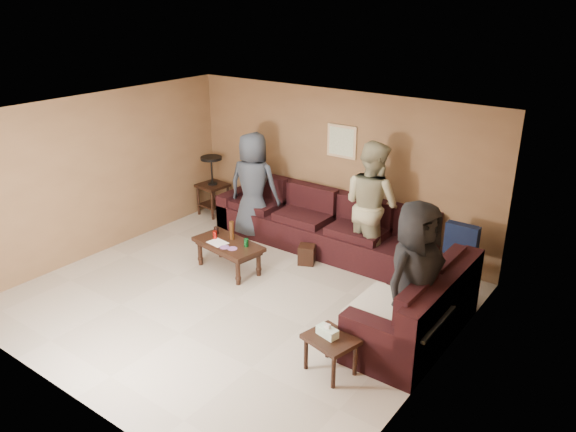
% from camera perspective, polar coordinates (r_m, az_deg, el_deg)
% --- Properties ---
extents(room, '(5.60, 5.50, 2.50)m').
position_cam_1_polar(room, '(7.06, -5.74, 3.37)').
color(room, '#B1A696').
rests_on(room, ground).
extents(sectional_sofa, '(4.65, 2.90, 0.97)m').
position_cam_1_polar(sectional_sofa, '(8.26, 5.92, -3.82)').
color(sectional_sofa, black).
rests_on(sectional_sofa, ground).
extents(coffee_table, '(1.15, 0.70, 0.73)m').
position_cam_1_polar(coffee_table, '(8.35, -6.09, -3.09)').
color(coffee_table, black).
rests_on(coffee_table, ground).
extents(end_table_left, '(0.53, 0.53, 1.11)m').
position_cam_1_polar(end_table_left, '(10.43, -7.68, 3.18)').
color(end_table_left, black).
rests_on(end_table_left, ground).
extents(side_table_right, '(0.62, 0.55, 0.59)m').
position_cam_1_polar(side_table_right, '(6.21, 4.31, -12.60)').
color(side_table_right, black).
rests_on(side_table_right, ground).
extents(waste_bin, '(0.32, 0.32, 0.29)m').
position_cam_1_polar(waste_bin, '(8.61, 1.93, -3.93)').
color(waste_bin, black).
rests_on(waste_bin, ground).
extents(wall_art, '(0.52, 0.04, 0.52)m').
position_cam_1_polar(wall_art, '(8.91, 5.49, 7.55)').
color(wall_art, tan).
rests_on(wall_art, ground).
extents(person_left, '(0.99, 0.77, 1.79)m').
position_cam_1_polar(person_left, '(9.32, -3.53, 3.10)').
color(person_left, '#303743').
rests_on(person_left, ground).
extents(person_middle, '(1.11, 0.97, 1.93)m').
position_cam_1_polar(person_middle, '(8.36, 8.46, 1.14)').
color(person_middle, tan).
rests_on(person_middle, ground).
extents(person_right, '(0.75, 0.99, 1.83)m').
position_cam_1_polar(person_right, '(6.44, 12.68, -6.22)').
color(person_right, black).
rests_on(person_right, ground).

